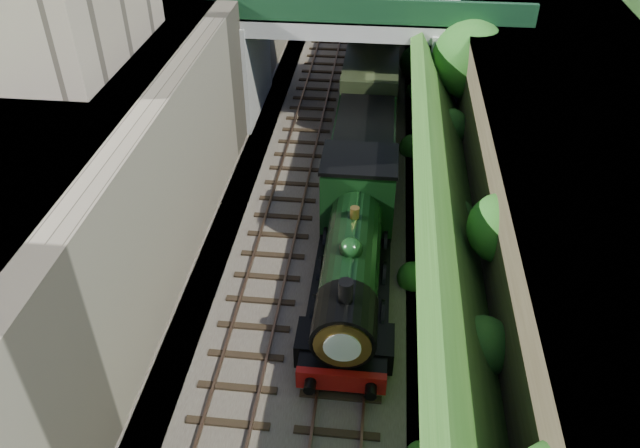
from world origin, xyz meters
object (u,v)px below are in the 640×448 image
(tree, at_px, (472,62))
(tender, at_px, (363,155))
(road_bridge, at_px, (368,44))
(locomotive, at_px, (353,252))

(tree, height_order, tender, tree)
(tree, bearing_deg, road_bridge, 146.98)
(tree, height_order, locomotive, tree)
(road_bridge, relative_size, tender, 2.67)
(tree, bearing_deg, locomotive, -112.82)
(tree, relative_size, tender, 1.10)
(road_bridge, distance_m, tree, 5.95)
(road_bridge, bearing_deg, locomotive, -88.98)
(tender, bearing_deg, locomotive, -90.00)
(locomotive, bearing_deg, road_bridge, 91.02)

